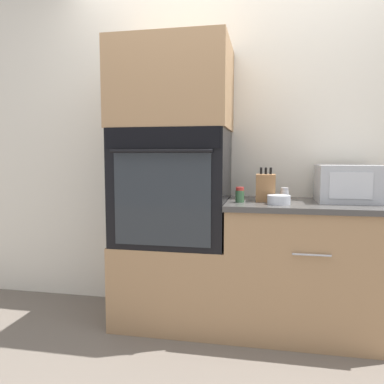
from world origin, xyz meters
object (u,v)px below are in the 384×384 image
(wall_oven, at_px, (173,186))
(knife_block, at_px, (266,188))
(bowl, at_px, (279,200))
(condiment_jar_mid, at_px, (285,195))
(microwave, at_px, (349,183))
(condiment_jar_near, at_px, (240,195))

(wall_oven, height_order, knife_block, wall_oven)
(bowl, distance_m, condiment_jar_mid, 0.16)
(microwave, distance_m, knife_block, 0.54)
(microwave, distance_m, bowl, 0.51)
(bowl, xyz_separation_m, condiment_jar_near, (-0.25, 0.06, 0.02))
(microwave, bearing_deg, bowl, -154.23)
(knife_block, bearing_deg, condiment_jar_mid, 4.59)
(condiment_jar_near, bearing_deg, microwave, 12.97)
(microwave, xyz_separation_m, bowl, (-0.45, -0.22, -0.09))
(condiment_jar_mid, bearing_deg, knife_block, -175.41)
(condiment_jar_near, bearing_deg, condiment_jar_mid, 18.24)
(wall_oven, distance_m, microwave, 1.17)
(knife_block, bearing_deg, condiment_jar_near, -152.62)
(microwave, distance_m, condiment_jar_mid, 0.42)
(microwave, height_order, bowl, microwave)
(bowl, bearing_deg, knife_block, 119.88)
(condiment_jar_near, height_order, condiment_jar_mid, condiment_jar_near)
(condiment_jar_mid, bearing_deg, microwave, 9.13)
(wall_oven, height_order, bowl, wall_oven)
(wall_oven, xyz_separation_m, knife_block, (0.63, 0.00, 0.00))
(condiment_jar_near, bearing_deg, bowl, -13.20)
(microwave, bearing_deg, wall_oven, -176.04)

